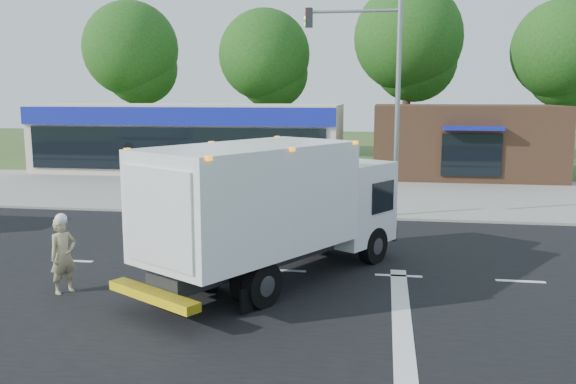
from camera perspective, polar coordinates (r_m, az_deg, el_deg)
name	(u,v)px	position (r m, az deg, el deg)	size (l,w,h in m)	color
ground	(284,271)	(16.26, -0.41, -7.41)	(120.00, 120.00, 0.00)	#385123
road_asphalt	(284,271)	(16.26, -0.41, -7.39)	(60.00, 14.00, 0.02)	black
sidewalk	(317,211)	(24.15, 2.77, -1.75)	(60.00, 2.40, 0.12)	gray
parking_apron	(330,189)	(29.85, 3.98, 0.25)	(60.00, 9.00, 0.02)	gray
lane_markings	(330,289)	(14.82, 3.95, -9.04)	(55.20, 7.00, 0.01)	silver
ems_box_truck	(274,202)	(14.98, -1.29, -0.94)	(6.17, 7.98, 3.49)	black
emergency_worker	(63,254)	(15.25, -20.30, -5.48)	(0.71, 0.79, 1.91)	tan
retail_strip_mall	(190,138)	(37.23, -9.14, 5.04)	(18.00, 6.20, 4.00)	beige
brown_storefront	(464,141)	(35.73, 16.17, 4.61)	(10.00, 6.70, 4.00)	#382316
traffic_signal_pole	(380,86)	(22.97, 8.63, 9.79)	(3.51, 0.25, 8.00)	gray
background_trees	(337,54)	(43.75, 4.63, 12.77)	(36.77, 7.39, 12.10)	#332114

